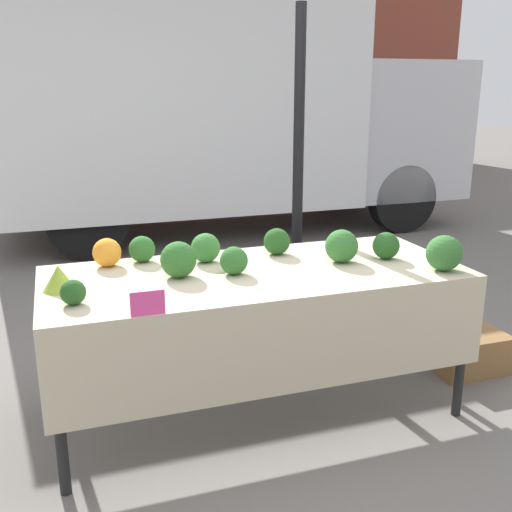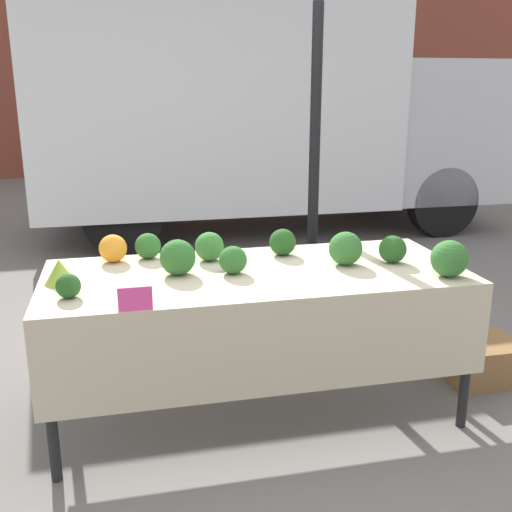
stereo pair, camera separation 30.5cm
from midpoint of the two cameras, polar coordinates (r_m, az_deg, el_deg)
The scene contains 18 objects.
ground_plane at distance 3.40m, azimuth -2.65°, elevation -14.51°, with size 40.00×40.00×0.00m, color slate.
building_facade at distance 12.48m, azimuth -15.85°, elevation 18.28°, with size 16.00×0.60×4.70m.
tent_pole at distance 3.98m, azimuth 1.80°, elevation 7.04°, with size 0.07×0.07×2.22m.
parked_truck at distance 7.25m, azimuth -4.62°, elevation 13.47°, with size 5.47×1.95×2.64m.
market_table at distance 3.04m, azimuth -2.48°, elevation -3.45°, with size 2.15×0.90×0.81m.
orange_cauliflower at distance 3.27m, azimuth -16.63°, elevation 0.29°, with size 0.15×0.15×0.15m.
romanesco_head at distance 2.96m, azimuth -21.12°, elevation -2.01°, with size 0.15×0.15×0.12m.
broccoli_head_0 at distance 3.24m, azimuth -7.53°, elevation 0.74°, with size 0.16×0.16×0.16m.
broccoli_head_1 at distance 3.01m, azimuth -5.03°, elevation -0.48°, with size 0.14×0.14×0.14m.
broccoli_head_2 at distance 3.16m, azimuth 14.88°, elevation 0.23°, with size 0.18×0.18×0.18m.
broccoli_head_3 at distance 3.30m, azimuth -13.43°, elevation 0.62°, with size 0.14×0.14×0.14m.
broccoli_head_4 at distance 3.35m, azimuth -0.60°, elevation 1.36°, with size 0.15×0.15×0.15m.
broccoli_head_5 at distance 3.22m, azimuth 5.48°, elevation 0.91°, with size 0.18×0.18×0.18m.
broccoli_head_6 at distance 3.32m, azimuth 9.73°, elevation 0.95°, with size 0.15×0.15×0.15m.
broccoli_head_7 at distance 2.76m, azimuth -20.11°, elevation -3.32°, with size 0.11×0.11×0.11m.
broccoli_head_8 at distance 3.00m, azimuth -10.32°, elevation -0.38°, with size 0.18×0.18×0.18m.
price_sign at distance 2.55m, azimuth -13.70°, elevation -4.45°, with size 0.14×0.01×0.11m.
produce_crate at distance 3.98m, azimuth 17.26°, elevation -8.58°, with size 0.44×0.38×0.24m.
Camera 1 is at (-0.94, -2.78, 1.73)m, focal length 42.00 mm.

